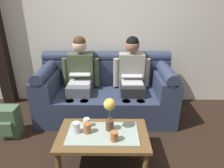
# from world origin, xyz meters

# --- Properties ---
(back_wall_patterned) EXTENTS (6.00, 0.12, 2.90)m
(back_wall_patterned) POSITION_xyz_m (0.00, 1.70, 1.45)
(back_wall_patterned) COLOR silver
(back_wall_patterned) RESTS_ON ground_plane
(couch) EXTENTS (2.01, 0.88, 0.96)m
(couch) POSITION_xyz_m (-0.00, 1.17, 0.37)
(couch) COLOR #2D3851
(couch) RESTS_ON ground_plane
(person_left) EXTENTS (0.56, 0.67, 1.22)m
(person_left) POSITION_xyz_m (-0.39, 1.17, 0.66)
(person_left) COLOR #595B66
(person_left) RESTS_ON ground_plane
(person_right) EXTENTS (0.56, 0.67, 1.22)m
(person_right) POSITION_xyz_m (0.39, 1.17, 0.66)
(person_right) COLOR #232326
(person_right) RESTS_ON ground_plane
(coffee_table) EXTENTS (0.97, 0.58, 0.37)m
(coffee_table) POSITION_xyz_m (0.00, 0.14, 0.32)
(coffee_table) COLOR brown
(coffee_table) RESTS_ON ground_plane
(flower_vase) EXTENTS (0.13, 0.13, 0.38)m
(flower_vase) POSITION_xyz_m (0.07, 0.20, 0.61)
(flower_vase) COLOR brown
(flower_vase) RESTS_ON coffee_table
(cup_near_left) EXTENTS (0.07, 0.07, 0.10)m
(cup_near_left) POSITION_xyz_m (-0.19, 0.26, 0.42)
(cup_near_left) COLOR white
(cup_near_left) RESTS_ON coffee_table
(cup_near_right) EXTENTS (0.08, 0.08, 0.11)m
(cup_near_right) POSITION_xyz_m (-0.17, 0.15, 0.43)
(cup_near_right) COLOR #B26633
(cup_near_right) RESTS_ON coffee_table
(cup_far_center) EXTENTS (0.08, 0.08, 0.12)m
(cup_far_center) POSITION_xyz_m (-0.28, 0.15, 0.43)
(cup_far_center) COLOR silver
(cup_far_center) RESTS_ON coffee_table
(cup_far_left) EXTENTS (0.08, 0.08, 0.10)m
(cup_far_left) POSITION_xyz_m (0.12, 0.02, 0.43)
(cup_far_left) COLOR #B26633
(cup_far_left) RESTS_ON coffee_table
(backpack_left) EXTENTS (0.28, 0.25, 0.42)m
(backpack_left) POSITION_xyz_m (-1.28, 0.58, 0.21)
(backpack_left) COLOR #4C6B4C
(backpack_left) RESTS_ON ground_plane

